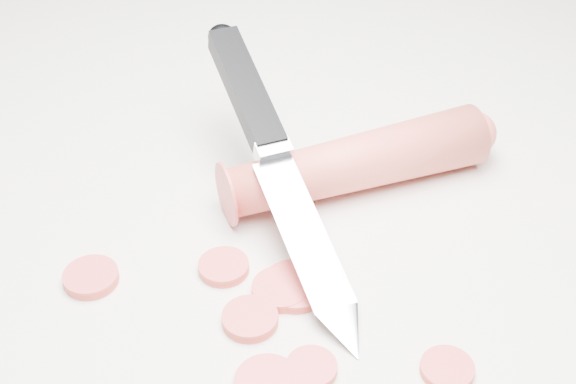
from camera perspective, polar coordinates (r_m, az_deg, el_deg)
The scene contains 11 objects.
ground at distance 0.50m, azimuth 1.43°, elevation -5.50°, with size 2.40×2.40×0.00m, color silver.
carrot at distance 0.55m, azimuth 4.85°, elevation 2.09°, with size 0.04×0.04×0.19m, color #DD4B3E.
carrot_slice_0 at distance 0.47m, azimuth -2.72°, elevation -8.99°, with size 0.03×0.03×0.01m, color #D43A3A.
carrot_slice_1 at distance 0.49m, azimuth -0.55°, elevation -6.94°, with size 0.03×0.03×0.01m, color #D43A3A.
carrot_slice_2 at distance 0.50m, azimuth -4.60°, elevation -5.33°, with size 0.03×0.03×0.01m, color #D43A3A.
carrot_slice_3 at distance 0.44m, azimuth -1.50°, elevation -13.41°, with size 0.04×0.04×0.01m, color #D43A3A.
carrot_slice_4 at distance 0.46m, azimuth 11.25°, elevation -12.24°, with size 0.03×0.03×0.01m, color #D43A3A.
carrot_slice_5 at distance 0.49m, azimuth 0.50°, elevation -6.70°, with size 0.04×0.04×0.01m, color #D43A3A.
carrot_slice_6 at distance 0.45m, azimuth 1.67°, elevation -12.41°, with size 0.03×0.03×0.01m, color #D43A3A.
carrot_slice_7 at distance 0.51m, azimuth -13.83°, elevation -5.91°, with size 0.03×0.03×0.01m, color #D43A3A.
kitchen_knife at distance 0.51m, azimuth -0.49°, elevation 1.82°, with size 0.24×0.15×0.09m, color silver, non-canonical shape.
Camera 1 is at (0.21, -0.29, 0.36)m, focal length 50.00 mm.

